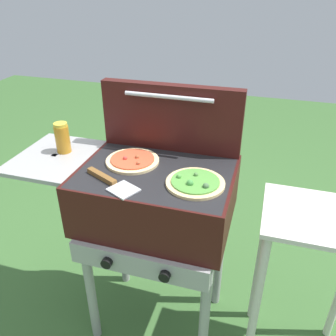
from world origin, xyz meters
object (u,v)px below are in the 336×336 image
at_px(pizza_pepperoni, 133,160).
at_px(prep_table, 310,263).
at_px(grill, 154,199).
at_px(sauce_jar, 62,138).
at_px(pizza_veggie, 195,183).
at_px(spatula, 110,182).

relative_size(pizza_pepperoni, prep_table, 0.28).
distance_m(grill, pizza_pepperoni, 0.19).
xyz_separation_m(pizza_pepperoni, sauce_jar, (-0.33, 0.00, 0.06)).
bearing_deg(pizza_veggie, sauce_jar, 170.63).
xyz_separation_m(pizza_veggie, sauce_jar, (-0.63, 0.10, 0.06)).
relative_size(pizza_veggie, pizza_pepperoni, 1.00).
height_order(grill, prep_table, grill).
bearing_deg(sauce_jar, spatula, -31.02).
height_order(sauce_jar, spatula, sauce_jar).
distance_m(grill, sauce_jar, 0.49).
bearing_deg(pizza_veggie, grill, 163.74).
distance_m(grill, spatula, 0.24).
bearing_deg(grill, pizza_veggie, -16.26).
relative_size(pizza_pepperoni, sauce_jar, 1.65).
bearing_deg(sauce_jar, pizza_pepperoni, -0.78).
distance_m(grill, prep_table, 0.70).
bearing_deg(prep_table, pizza_veggie, -172.89).
xyz_separation_m(pizza_veggie, prep_table, (0.48, 0.06, -0.34)).
distance_m(pizza_veggie, prep_table, 0.59).
height_order(pizza_pepperoni, spatula, pizza_pepperoni).
bearing_deg(spatula, prep_table, 10.38).
xyz_separation_m(pizza_pepperoni, spatula, (-0.02, -0.19, -0.00)).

